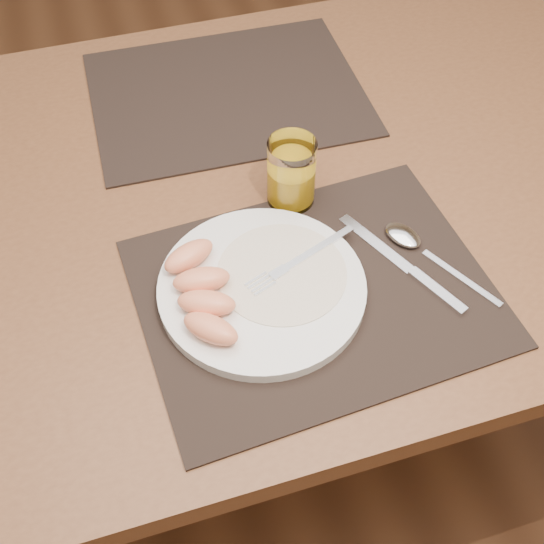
{
  "coord_description": "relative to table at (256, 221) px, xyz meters",
  "views": [
    {
      "loc": [
        -0.19,
        -0.71,
        1.47
      ],
      "look_at": [
        -0.03,
        -0.18,
        0.77
      ],
      "focal_mm": 45.0,
      "sensor_mm": 36.0,
      "label": 1
    }
  ],
  "objects": [
    {
      "name": "ground",
      "position": [
        0.0,
        0.0,
        -0.67
      ],
      "size": [
        5.0,
        5.0,
        0.0
      ],
      "primitive_type": "plane",
      "color": "#57341E",
      "rests_on": "ground"
    },
    {
      "name": "table",
      "position": [
        0.0,
        0.0,
        0.0
      ],
      "size": [
        1.4,
        0.9,
        0.75
      ],
      "color": "brown",
      "rests_on": "ground"
    },
    {
      "name": "placemat_near",
      "position": [
        0.02,
        -0.22,
        0.09
      ],
      "size": [
        0.47,
        0.38,
        0.0
      ],
      "primitive_type": "cube",
      "rotation": [
        0.0,
        0.0,
        0.06
      ],
      "color": "black",
      "rests_on": "table"
    },
    {
      "name": "placemat_far",
      "position": [
        0.02,
        0.22,
        0.09
      ],
      "size": [
        0.46,
        0.36,
        0.0
      ],
      "primitive_type": "cube",
      "rotation": [
        0.0,
        0.0,
        -0.03
      ],
      "color": "black",
      "rests_on": "table"
    },
    {
      "name": "plate",
      "position": [
        -0.05,
        -0.2,
        0.1
      ],
      "size": [
        0.27,
        0.27,
        0.02
      ],
      "primitive_type": "cylinder",
      "color": "white",
      "rests_on": "placemat_near"
    },
    {
      "name": "plate_dressing",
      "position": [
        -0.02,
        -0.19,
        0.1
      ],
      "size": [
        0.17,
        0.17,
        0.0
      ],
      "color": "white",
      "rests_on": "plate"
    },
    {
      "name": "fork",
      "position": [
        0.0,
        -0.18,
        0.11
      ],
      "size": [
        0.17,
        0.08,
        0.0
      ],
      "color": "silver",
      "rests_on": "plate"
    },
    {
      "name": "knife",
      "position": [
        0.15,
        -0.23,
        0.09
      ],
      "size": [
        0.1,
        0.21,
        0.01
      ],
      "color": "silver",
      "rests_on": "placemat_near"
    },
    {
      "name": "spoon",
      "position": [
        0.17,
        -0.18,
        0.09
      ],
      "size": [
        0.11,
        0.18,
        0.01
      ],
      "color": "silver",
      "rests_on": "placemat_near"
    },
    {
      "name": "juice_glass",
      "position": [
        0.04,
        -0.05,
        0.13
      ],
      "size": [
        0.07,
        0.07,
        0.1
      ],
      "color": "white",
      "rests_on": "placemat_near"
    },
    {
      "name": "grapefruit_wedges",
      "position": [
        -0.13,
        -0.2,
        0.12
      ],
      "size": [
        0.09,
        0.19,
        0.03
      ],
      "color": "#F99365",
      "rests_on": "plate"
    }
  ]
}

